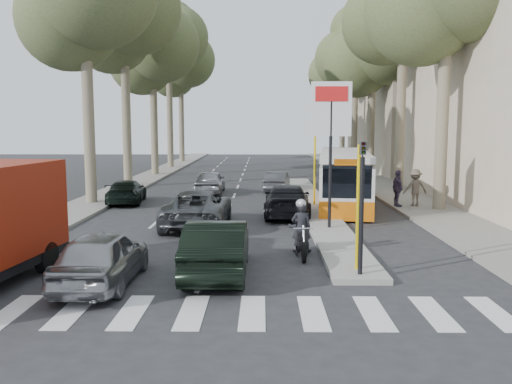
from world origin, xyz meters
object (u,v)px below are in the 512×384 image
city_bus (344,177)px  motorcycle (301,229)px  dark_hatchback (217,247)px  silver_hatchback (102,257)px

city_bus → motorcycle: size_ratio=5.04×
dark_hatchback → motorcycle: size_ratio=2.15×
silver_hatchback → motorcycle: (5.21, 3.21, 0.10)m
silver_hatchback → city_bus: size_ratio=0.39×
dark_hatchback → motorcycle: (2.39, 2.21, 0.07)m
silver_hatchback → motorcycle: bearing=-147.7°
motorcycle → dark_hatchback: bearing=-139.3°
city_bus → dark_hatchback: bearing=-105.3°
silver_hatchback → city_bus: city_bus is taller
dark_hatchback → city_bus: 13.86m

